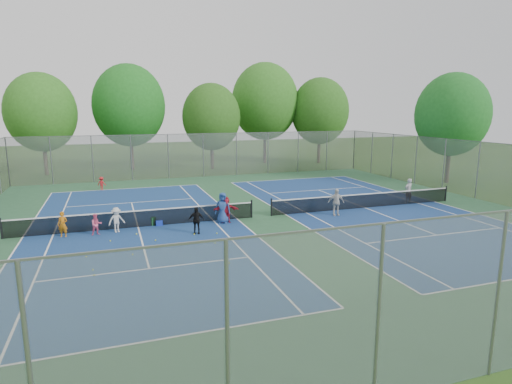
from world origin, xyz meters
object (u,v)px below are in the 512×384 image
net_right (365,201)px  ball_hopper (154,221)px  net_left (138,219)px  ball_crate (159,223)px  instructor (408,191)px

net_right → ball_hopper: bearing=179.5°
net_left → ball_crate: size_ratio=37.31×
ball_hopper → instructor: 16.80m
net_right → ball_crate: (-12.89, 0.02, -0.31)m
net_right → ball_hopper: (-13.17, 0.12, -0.22)m
ball_crate → instructor: (16.51, 0.40, 0.67)m
ball_hopper → instructor: bearing=1.0°
ball_hopper → instructor: size_ratio=0.29×
ball_crate → net_left: bearing=-178.7°
ball_hopper → instructor: instructor is taller
instructor → ball_crate: bearing=-6.6°
ball_hopper → instructor: (16.79, 0.30, 0.59)m
net_right → ball_crate: size_ratio=37.31×
instructor → net_right: bearing=-1.3°
net_left → instructor: instructor is taller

